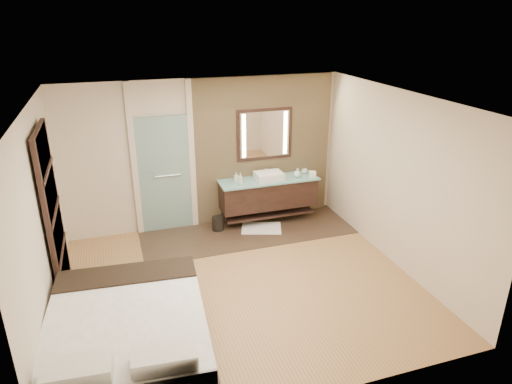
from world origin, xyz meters
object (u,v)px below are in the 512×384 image
object	(u,v)px
mirror_unit	(265,134)
bed	(128,339)
vanity	(268,193)
waste_bin	(218,224)

from	to	relation	value
mirror_unit	bed	bearing A→B (deg)	-129.68
vanity	bed	distance (m)	4.13
vanity	bed	bearing A→B (deg)	-131.80
waste_bin	vanity	bearing A→B (deg)	3.90
mirror_unit	waste_bin	distance (m)	1.84
mirror_unit	waste_bin	bearing A→B (deg)	-162.94
vanity	waste_bin	size ratio (longest dim) A/B	6.99
bed	waste_bin	bearing A→B (deg)	64.34
bed	waste_bin	xyz separation A→B (m)	(1.75, 3.01, -0.22)
bed	vanity	bearing A→B (deg)	52.75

